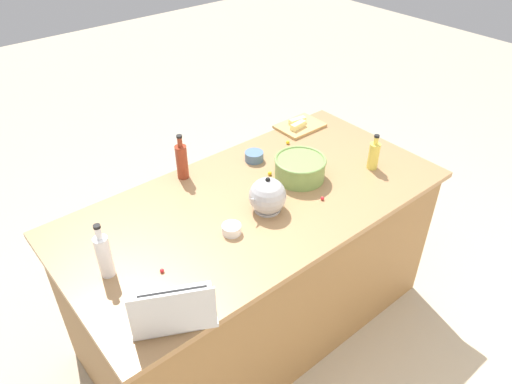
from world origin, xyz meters
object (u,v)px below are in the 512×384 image
Objects in this scene: bottle_soy at (182,161)px; butter_stick_right at (298,125)px; kettle at (267,196)px; mixing_bowl_large at (300,168)px; laptop at (174,310)px; cutting_board at (300,126)px; ramekin_medium at (232,229)px; bottle_oil at (374,155)px; ramekin_small at (254,156)px; butter_stick_left at (297,121)px; bottle_vinegar at (104,255)px.

bottle_soy reaches higher than butter_stick_right.
mixing_bowl_large is at bearing -162.49° from kettle.
mixing_bowl_large is (-1.01, -0.38, 0.02)m from laptop.
cutting_board is 1.07m from ramekin_medium.
bottle_oil is at bearing 153.94° from mixing_bowl_large.
ramekin_small is 1.19× the size of ramekin_medium.
ramekin_small is at bearing -121.47° from kettle.
ramekin_medium is at bearing -3.52° from bottle_oil.
ramekin_medium is (0.92, -0.06, -0.06)m from bottle_oil.
butter_stick_left is at bearing -149.56° from ramekin_medium.
mixing_bowl_large is 2.62× the size of ramekin_small.
bottle_soy is at bearing -34.65° from bottle_oil.
mixing_bowl_large reaches higher than cutting_board.
kettle is at bearing 35.77° from butter_stick_right.
laptop is 3.43× the size of butter_stick_right.
mixing_bowl_large is 0.62m from bottle_soy.
mixing_bowl_large is 1.28× the size of kettle.
butter_stick_right is 1.25× the size of ramekin_medium.
laptop reaches higher than butter_stick_right.
bottle_soy reaches higher than cutting_board.
mixing_bowl_large is 0.58m from butter_stick_left.
ramekin_small is at bearing -164.05° from bottle_vinegar.
bottle_oil is at bearing 88.32° from cutting_board.
bottle_soy is 2.29× the size of butter_stick_right.
kettle is (-0.70, -0.28, 0.03)m from laptop.
ramekin_medium is (0.94, 0.53, 0.01)m from cutting_board.
laptop is 1.39m from bottle_oil.
laptop is at bearing 29.16° from butter_stick_right.
butter_stick_right is 1.06× the size of ramekin_small.
butter_stick_right is (0.04, 0.02, 0.03)m from cutting_board.
cutting_board is (-1.40, -0.78, -0.04)m from laptop.
mixing_bowl_large is 2.48× the size of butter_stick_left.
kettle is (0.68, -0.08, -0.00)m from bottle_oil.
ramekin_small is 0.63m from ramekin_medium.
cutting_board is at bearing -179.86° from bottle_soy.
mixing_bowl_large is at bearing -179.78° from bottle_vinegar.
kettle is 0.77× the size of cutting_board.
ramekin_small is at bearing 12.15° from butter_stick_right.
bottle_oil is 1.94× the size of ramekin_small.
mixing_bowl_large is 0.52m from butter_stick_right.
cutting_board is at bearing -166.16° from ramekin_small.
bottle_soy is at bearing -40.42° from mixing_bowl_large.
butter_stick_right is at bearing -132.86° from mixing_bowl_large.
laptop is at bearing 55.35° from bottle_soy.
mixing_bowl_large is 0.56m from ramekin_medium.
bottle_soy is (-0.62, -0.40, -0.00)m from bottle_vinegar.
ramekin_medium is (-0.55, 0.12, -0.08)m from bottle_vinegar.
bottle_vinegar is at bearing 32.86° from bottle_soy.
butter_stick_left is at bearing -150.07° from laptop.
butter_stick_right is at bearing -165.16° from bottle_vinegar.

